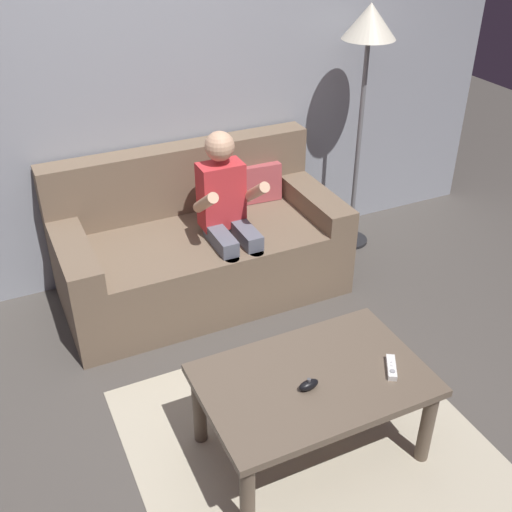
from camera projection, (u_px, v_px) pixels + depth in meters
ground_plane at (247, 434)px, 2.86m from camera, size 10.01×10.01×0.00m
wall_back at (126, 74)px, 3.42m from camera, size 5.01×0.05×2.50m
couch at (199, 246)px, 3.71m from camera, size 1.64×0.80×0.84m
person_seated_on_couch at (228, 213)px, 3.45m from camera, size 0.35×0.43×1.03m
coffee_table at (313, 388)px, 2.60m from camera, size 0.94×0.61×0.43m
area_rug at (309, 447)px, 2.79m from camera, size 1.51×1.47×0.01m
game_remote_white_near_edge at (391, 367)px, 2.59m from camera, size 0.10×0.14×0.03m
nunchuk_black at (309, 385)px, 2.49m from camera, size 0.09×0.05×0.05m
floor_lamp at (368, 41)px, 3.62m from camera, size 0.32×0.32×1.57m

